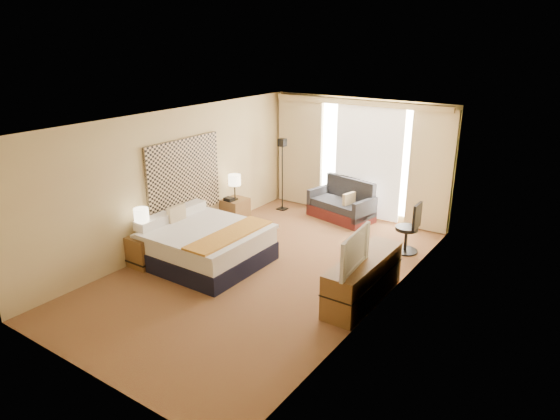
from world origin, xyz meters
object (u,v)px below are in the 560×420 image
Objects in this scene: floor_lamp at (282,160)px; lamp_right at (234,180)px; nightstand_right at (235,211)px; bed at (205,245)px; nightstand_left at (145,250)px; media_dresser at (363,279)px; lamp_left at (141,215)px; television at (349,250)px; loveseat at (343,206)px; desk_chair at (409,230)px.

floor_lamp is 1.41m from lamp_right.
bed is (0.81, -1.83, 0.07)m from nightstand_right.
nightstand_right is at bearing 90.00° from nightstand_left.
lamp_left is at bearing -163.25° from media_dresser.
lamp_right reaches higher than nightstand_right.
television reaches higher than nightstand_left.
bed is 1.27× the size of loveseat.
bed is at bearing -81.19° from floor_lamp.
desk_chair is at bearing 10.79° from lamp_right.
lamp_left is (-3.58, -3.20, 0.53)m from desk_chair.
bed is (0.81, 0.67, 0.07)m from nightstand_left.
bed is at bearing -172.50° from media_dresser.
nightstand_left is 0.69m from lamp_left.
media_dresser is at bearing -39.43° from floor_lamp.
desk_chair reaches higher than media_dresser.
lamp_right is 4.07m from television.
nightstand_right is at bearing 113.86° from bed.
desk_chair is 1.84× the size of lamp_left.
bed is 3.55m from loveseat.
desk_chair is 4.83m from lamp_left.
nightstand_right is 2.37m from loveseat.
bed is at bearing 83.49° from television.
lamp_left is (-3.65, -1.10, 0.61)m from media_dresser.
television is at bearing -48.71° from loveseat.
television is at bearing 9.34° from nightstand_left.
television is at bearing -91.12° from desk_chair.
floor_lamp reaches higher than lamp_left.
lamp_left is (-1.70, -4.14, 0.67)m from loveseat.
media_dresser is at bearing -11.46° from television.
bed is at bearing -66.64° from lamp_right.
television is (3.33, -3.23, -0.19)m from floor_lamp.
loveseat is at bearing 122.63° from media_dresser.
television is (3.65, -1.90, 0.71)m from nightstand_right.
desk_chair is at bearing -4.66° from television.
nightstand_right is at bearing -103.53° from floor_lamp.
nightstand_right is 1.03× the size of lamp_left.
lamp_right reaches higher than nightstand_left.
loveseat is at bearing 151.85° from desk_chair.
media_dresser is at bearing -44.60° from loveseat.
nightstand_right is 2.64m from lamp_left.
lamp_right is (-3.67, 1.42, 0.63)m from media_dresser.
loveseat is (-1.95, 3.04, -0.06)m from media_dresser.
bed is 3.54× the size of lamp_right.
loveseat is 2.88× the size of lamp_left.
media_dresser is 3.38× the size of lamp_left.
loveseat is 4.03m from television.
nightstand_right is 0.56× the size of desk_chair.
media_dresser is 3.27× the size of lamp_right.
nightstand_right is 0.55× the size of television.
media_dresser is 3.86m from lamp_left.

